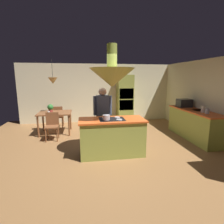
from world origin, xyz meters
The scene contains 18 objects.
ground centered at (0.00, 0.00, 0.00)m, with size 8.16×8.16×0.00m, color olive.
wall_back centered at (0.00, 3.45, 1.27)m, with size 6.80×0.10×2.55m, color beige.
wall_right centered at (3.25, 0.40, 1.27)m, with size 0.10×7.20×2.55m, color beige.
kitchen_island centered at (0.00, -0.20, 0.47)m, with size 1.66×0.77×0.96m.
counter_run_right centered at (2.84, 0.60, 0.48)m, with size 0.73×2.24×0.94m.
oven_tower centered at (1.10, 3.04, 1.04)m, with size 0.66×0.62×2.08m.
dining_table centered at (-1.70, 1.90, 0.66)m, with size 1.12×0.92×0.76m.
person_at_island centered at (-0.16, 0.45, 0.97)m, with size 0.53×0.23×1.69m.
range_hood centered at (0.00, -0.20, 1.99)m, with size 1.10×1.10×1.00m.
pendant_light_over_table centered at (-1.70, 1.90, 1.86)m, with size 0.32×0.32×0.82m.
chair_facing_island centered at (-1.70, 1.22, 0.50)m, with size 0.40×0.40×0.87m.
chair_by_back_wall centered at (-1.70, 2.58, 0.50)m, with size 0.40×0.40×0.87m.
potted_plant_on_table centered at (-1.83, 1.82, 0.93)m, with size 0.20×0.20×0.30m.
cup_on_table centered at (-1.87, 1.67, 0.81)m, with size 0.07×0.07×0.09m, color white.
canister_flour centered at (2.84, 0.05, 1.01)m, with size 0.12×0.12×0.14m, color silver.
canister_sugar centered at (2.84, 0.23, 1.03)m, with size 0.12×0.12×0.19m, color silver.
microwave_on_counter centered at (2.84, 1.26, 1.08)m, with size 0.46×0.36×0.28m, color #232326.
cooking_pot_on_cooktop centered at (-0.16, -0.33, 1.02)m, with size 0.18×0.18×0.12m, color #B2B2B7.
Camera 1 is at (-0.70, -4.49, 1.96)m, focal length 28.51 mm.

